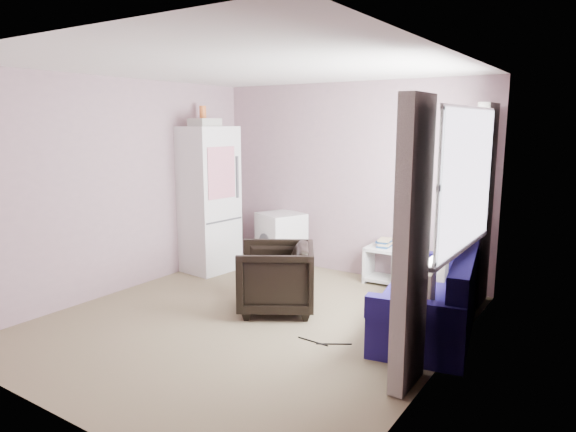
% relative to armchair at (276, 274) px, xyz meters
% --- Properties ---
extents(room, '(3.84, 4.24, 2.54)m').
position_rel_armchair_xyz_m(room, '(-0.01, -0.38, 0.85)').
color(room, '#7B6C50').
rests_on(room, ground).
extents(armchair, '(1.02, 1.04, 0.80)m').
position_rel_armchair_xyz_m(armchair, '(0.00, 0.00, 0.00)').
color(armchair, black).
rests_on(armchair, ground).
extents(fridge, '(0.75, 0.73, 2.21)m').
position_rel_armchair_xyz_m(fridge, '(-1.67, 0.78, 0.59)').
color(fridge, silver).
rests_on(fridge, ground).
extents(washing_machine, '(0.70, 0.70, 0.76)m').
position_rel_armchair_xyz_m(washing_machine, '(-0.90, 1.43, -0.00)').
color(washing_machine, silver).
rests_on(washing_machine, ground).
extents(side_table, '(0.43, 0.43, 0.56)m').
position_rel_armchair_xyz_m(side_table, '(0.56, 1.57, -0.13)').
color(side_table, silver).
rests_on(side_table, ground).
extents(sofa, '(1.12, 1.90, 0.80)m').
position_rel_armchair_xyz_m(sofa, '(1.59, 0.38, -0.11)').
color(sofa, navy).
rests_on(sofa, ground).
extents(window_dressing, '(0.17, 2.62, 2.18)m').
position_rel_armchair_xyz_m(window_dressing, '(1.75, 0.31, 0.71)').
color(window_dressing, white).
rests_on(window_dressing, ground).
extents(floor_cables, '(0.49, 0.18, 0.01)m').
position_rel_armchair_xyz_m(floor_cables, '(0.85, -0.46, -0.39)').
color(floor_cables, black).
rests_on(floor_cables, ground).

